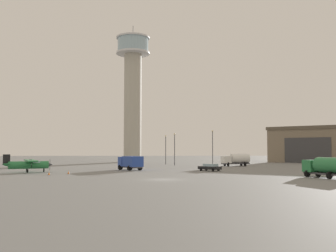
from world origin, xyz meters
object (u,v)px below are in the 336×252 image
(truck_fuel_tanker_white, at_px, (236,159))
(truck_fuel_tanker_green, at_px, (325,166))
(light_post_north, at_px, (213,144))
(control_tower, at_px, (133,86))
(traffic_cone_near_left, at_px, (49,173))
(light_post_east, at_px, (175,146))
(airplane_green, at_px, (28,164))
(traffic_cone_near_right, at_px, (68,172))
(light_post_west, at_px, (166,147))
(truck_box_blue, at_px, (131,162))
(car_black, at_px, (210,167))

(truck_fuel_tanker_white, bearing_deg, truck_fuel_tanker_green, 84.94)
(truck_fuel_tanker_green, relative_size, light_post_north, 0.76)
(control_tower, height_order, traffic_cone_near_left, control_tower)
(control_tower, xyz_separation_m, light_post_east, (12.07, -27.75, -20.10))
(airplane_green, distance_m, traffic_cone_near_right, 9.33)
(light_post_west, relative_size, light_post_east, 0.97)
(truck_fuel_tanker_green, xyz_separation_m, traffic_cone_near_right, (-38.30, 10.58, -1.35))
(light_post_north, bearing_deg, airplane_green, -140.59)
(control_tower, relative_size, light_post_north, 4.98)
(light_post_west, xyz_separation_m, light_post_north, (12.12, -4.57, 0.61))
(traffic_cone_near_left, distance_m, traffic_cone_near_right, 3.47)
(truck_box_blue, relative_size, traffic_cone_near_right, 11.26)
(airplane_green, distance_m, car_black, 32.88)
(airplane_green, height_order, light_post_north, light_post_north)
(traffic_cone_near_right, bearing_deg, truck_fuel_tanker_green, -15.45)
(truck_box_blue, height_order, traffic_cone_near_left, truck_box_blue)
(car_black, bearing_deg, traffic_cone_near_left, 65.77)
(truck_fuel_tanker_green, height_order, traffic_cone_near_right, truck_fuel_tanker_green)
(truck_fuel_tanker_green, bearing_deg, light_post_north, -8.98)
(light_post_north, distance_m, traffic_cone_near_left, 50.24)
(airplane_green, distance_m, truck_fuel_tanker_green, 48.75)
(light_post_east, bearing_deg, truck_fuel_tanker_white, -20.61)
(airplane_green, xyz_separation_m, truck_box_blue, (17.66, 6.71, 0.08))
(light_post_north, xyz_separation_m, traffic_cone_near_right, (-29.84, -35.72, -5.12))
(light_post_east, xyz_separation_m, traffic_cone_near_left, (-22.30, -36.58, -4.61))
(control_tower, height_order, truck_fuel_tanker_green, control_tower)
(traffic_cone_near_left, bearing_deg, light_post_north, 49.62)
(airplane_green, distance_m, truck_fuel_tanker_white, 48.83)
(car_black, relative_size, light_post_north, 0.47)
(traffic_cone_near_right, bearing_deg, truck_fuel_tanker_white, 39.80)
(control_tower, height_order, traffic_cone_near_right, control_tower)
(truck_box_blue, height_order, light_post_west, light_post_west)
(truck_fuel_tanker_white, relative_size, light_post_west, 0.89)
(airplane_green, bearing_deg, light_post_north, 18.05)
(control_tower, height_order, airplane_green, control_tower)
(airplane_green, relative_size, light_post_east, 1.29)
(control_tower, distance_m, traffic_cone_near_right, 67.18)
(truck_fuel_tanker_green, relative_size, light_post_west, 0.87)
(airplane_green, height_order, light_post_west, light_post_west)
(light_post_west, xyz_separation_m, traffic_cone_near_right, (-17.72, -40.29, -4.52))
(airplane_green, xyz_separation_m, truck_fuel_tanker_white, (42.46, 24.10, 0.18))
(truck_fuel_tanker_green, bearing_deg, light_post_west, 2.69)
(truck_box_blue, relative_size, car_black, 1.52)
(control_tower, bearing_deg, traffic_cone_near_left, -99.03)
(truck_box_blue, relative_size, traffic_cone_near_left, 9.90)
(car_black, height_order, light_post_east, light_post_east)
(control_tower, height_order, truck_box_blue, control_tower)
(light_post_north, height_order, traffic_cone_near_right, light_post_north)
(truck_fuel_tanker_white, distance_m, truck_box_blue, 30.29)
(control_tower, relative_size, light_post_west, 5.70)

